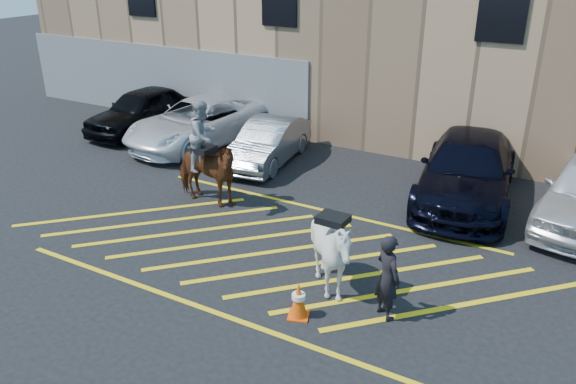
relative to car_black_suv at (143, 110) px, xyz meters
The scene contains 11 objects.
ground 10.20m from the car_black_suv, 30.38° to the right, with size 90.00×90.00×0.00m, color black.
car_black_suv is the anchor object (origin of this frame).
car_white_pickup 2.72m from the car_black_suv, ahead, with size 2.56×5.55×1.54m, color white.
car_silver_sedan 5.78m from the car_black_suv, ahead, with size 1.42×4.06×1.34m, color gray.
car_blue_suv 11.81m from the car_black_suv, ahead, with size 2.34×5.75×1.67m, color black.
handler 13.44m from the car_black_suv, 28.80° to the right, with size 0.61×0.40×1.67m, color black.
warehouse 11.48m from the car_black_suv, 38.03° to the left, with size 32.42×10.20×7.30m.
hatching_zone 10.35m from the car_black_suv, 31.82° to the right, with size 12.60×5.12×0.01m.
mounted_bay 7.17m from the car_black_suv, 34.52° to the right, with size 2.16×1.04×2.81m.
saddled_white 12.31m from the car_black_suv, 30.73° to the right, with size 1.54×1.72×1.83m.
traffic_cone 12.69m from the car_black_suv, 35.02° to the right, with size 0.48×0.48×0.73m.
Camera 1 is at (5.64, -9.75, 6.31)m, focal length 35.00 mm.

